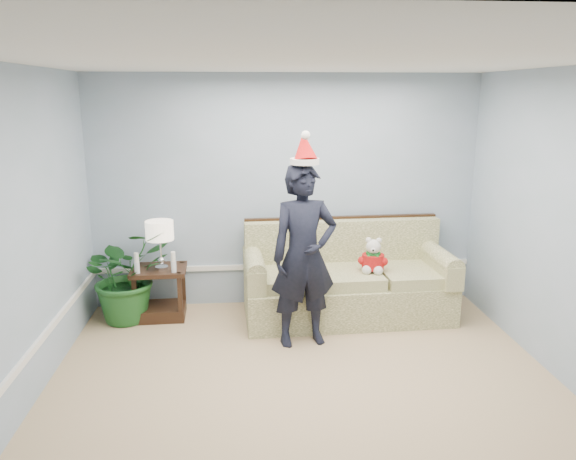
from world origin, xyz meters
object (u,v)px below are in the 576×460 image
(man, at_px, (304,256))
(teddy_bear, at_px, (373,259))
(table_lamp, at_px, (160,232))
(sofa, at_px, (346,283))
(side_table, at_px, (160,298))
(houseplant, at_px, (126,275))

(man, height_order, teddy_bear, man)
(table_lamp, xyz_separation_m, teddy_bear, (2.32, -0.24, -0.29))
(sofa, height_order, side_table, sofa)
(houseplant, bearing_deg, side_table, 5.91)
(side_table, distance_m, houseplant, 0.46)
(table_lamp, relative_size, houseplant, 0.52)
(houseplant, xyz_separation_m, teddy_bear, (2.71, -0.24, 0.18))
(houseplant, relative_size, teddy_bear, 2.68)
(table_lamp, bearing_deg, side_table, 140.31)
(table_lamp, distance_m, houseplant, 0.61)
(houseplant, relative_size, man, 0.58)
(sofa, bearing_deg, teddy_bear, -36.98)
(sofa, bearing_deg, man, -131.25)
(sofa, bearing_deg, table_lamp, 176.12)
(table_lamp, height_order, teddy_bear, table_lamp)
(man, bearing_deg, table_lamp, 142.50)
(table_lamp, bearing_deg, houseplant, -179.27)
(table_lamp, distance_m, teddy_bear, 2.35)
(teddy_bear, bearing_deg, table_lamp, -170.86)
(sofa, distance_m, table_lamp, 2.15)
(side_table, xyz_separation_m, teddy_bear, (2.36, -0.28, 0.48))
(man, relative_size, teddy_bear, 4.65)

